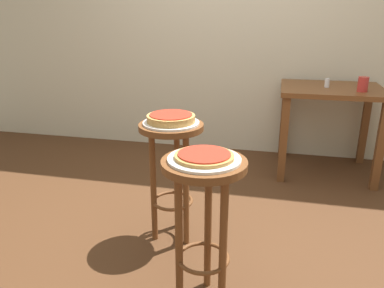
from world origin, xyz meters
TOP-DOWN VIEW (x-y plane):
  - ground_plane at (0.00, 0.00)m, footprint 6.00×6.00m
  - stool_foreground at (0.14, -0.64)m, footprint 0.38×0.38m
  - serving_plate_foreground at (0.14, -0.64)m, footprint 0.32×0.32m
  - pizza_foreground at (0.14, -0.64)m, footprint 0.26×0.26m
  - stool_middle at (-0.16, -0.12)m, footprint 0.38×0.38m
  - serving_plate_middle at (-0.16, -0.12)m, footprint 0.33×0.33m
  - pizza_middle at (-0.16, -0.12)m, footprint 0.28×0.28m
  - dining_table at (0.87, 1.20)m, footprint 0.83×0.70m
  - cup_near_edge at (1.07, 1.04)m, footprint 0.08×0.08m
  - condiment_shaker at (0.82, 1.18)m, footprint 0.04×0.04m

SIDE VIEW (x-z plane):
  - ground_plane at x=0.00m, z-range 0.00..0.00m
  - stool_foreground at x=0.14m, z-range 0.17..0.91m
  - stool_middle at x=-0.16m, z-range 0.17..0.91m
  - dining_table at x=0.87m, z-range 0.24..1.00m
  - serving_plate_foreground at x=0.14m, z-range 0.74..0.75m
  - serving_plate_middle at x=-0.16m, z-range 0.74..0.75m
  - pizza_foreground at x=0.14m, z-range 0.75..0.77m
  - pizza_middle at x=-0.16m, z-range 0.75..0.80m
  - condiment_shaker at x=0.82m, z-range 0.76..0.83m
  - cup_near_edge at x=1.07m, z-range 0.76..0.88m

